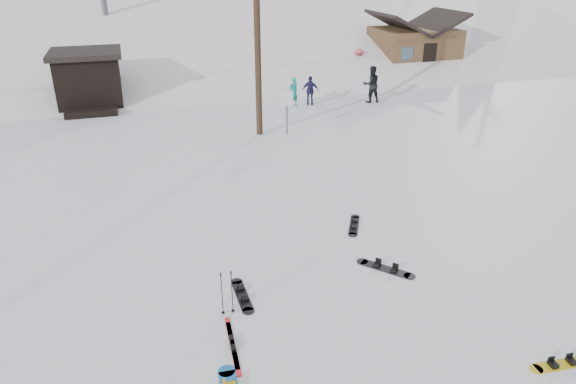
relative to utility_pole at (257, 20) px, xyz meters
name	(u,v)px	position (x,y,z in m)	size (l,w,h in m)	color
ground	(344,375)	(-2.00, -14.00, -4.68)	(200.00, 200.00, 0.00)	white
ski_slope	(162,128)	(-2.00, 41.00, -16.68)	(60.00, 75.00, 45.00)	white
ridge_right	(458,105)	(36.00, 36.00, -15.68)	(34.00, 85.00, 36.00)	white
treeline_right	(500,26)	(34.00, 28.00, -4.68)	(20.00, 60.00, 10.00)	black
treeline_crest	(139,2)	(-2.00, 72.00, -4.68)	(50.00, 6.00, 10.00)	black
utility_pole	(257,20)	(0.00, 0.00, 0.00)	(2.00, 0.26, 9.00)	#3A2819
trail_sign	(287,105)	(1.10, -0.42, -3.41)	(0.50, 0.09, 1.85)	#595B60
lift_hut	(89,79)	(-7.00, 6.94, -3.32)	(3.40, 4.10, 2.75)	black
cabin	(413,48)	(13.00, 10.00, -3.20)	(5.39, 4.40, 3.77)	brown
hero_skis	(233,344)	(-3.79, -12.63, -4.66)	(0.20, 1.72, 0.09)	red
ski_poles	(227,293)	(-3.68, -11.63, -4.14)	(0.29, 0.08, 1.05)	black
board_scatter_b	(242,295)	(-3.26, -11.11, -4.66)	(0.28, 1.41, 0.10)	black
board_scatter_d	(385,268)	(0.33, -11.08, -4.65)	(1.09, 1.20, 0.11)	black
board_scatter_e	(562,364)	(2.00, -14.99, -4.66)	(1.34, 0.34, 0.09)	gold
board_scatter_f	(354,225)	(0.50, -8.82, -4.66)	(0.76, 1.22, 0.09)	black
skier_teal	(294,92)	(2.77, 3.86, -3.95)	(0.53, 0.35, 1.45)	#0E8C87
skier_dark	(371,84)	(6.82, 3.37, -3.74)	(0.91, 0.71, 1.87)	black
skier_pink	(358,63)	(8.79, 9.30, -3.81)	(1.13, 0.65, 1.74)	#DB4D57
skier_navy	(310,91)	(3.65, 3.81, -3.95)	(0.86, 0.36, 1.47)	#1D1B43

